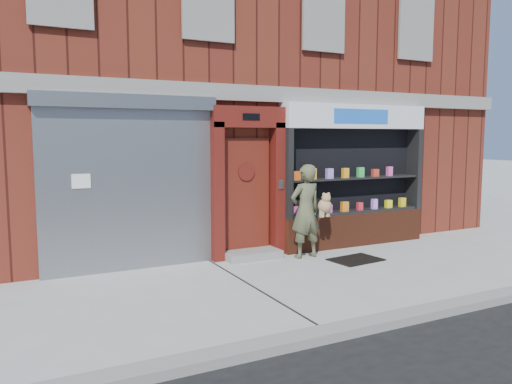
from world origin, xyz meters
TOP-DOWN VIEW (x-y plane):
  - ground at (0.00, 0.00)m, footprint 80.00×80.00m
  - curb at (0.00, -2.15)m, footprint 60.00×0.30m
  - building at (-0.00, 5.99)m, footprint 12.00×8.16m
  - shutter_bay at (-3.00, 1.93)m, footprint 3.10×0.30m
  - red_door_bay at (-0.75, 1.86)m, footprint 1.52×0.58m
  - pharmacy_bay at (1.75, 1.81)m, footprint 3.50×0.41m
  - woman at (0.23, 1.30)m, footprint 0.80×0.53m
  - doormat at (0.94, 0.67)m, footprint 1.01×0.76m

SIDE VIEW (x-z plane):
  - ground at x=0.00m, z-range 0.00..0.00m
  - doormat at x=0.94m, z-range 0.00..0.02m
  - curb at x=0.00m, z-range 0.00..0.12m
  - woman at x=0.23m, z-range 0.01..1.81m
  - pharmacy_bay at x=1.75m, z-range -0.13..2.87m
  - red_door_bay at x=-0.75m, z-range 0.01..2.91m
  - shutter_bay at x=-3.00m, z-range 0.20..3.24m
  - building at x=0.00m, z-range 0.00..8.00m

